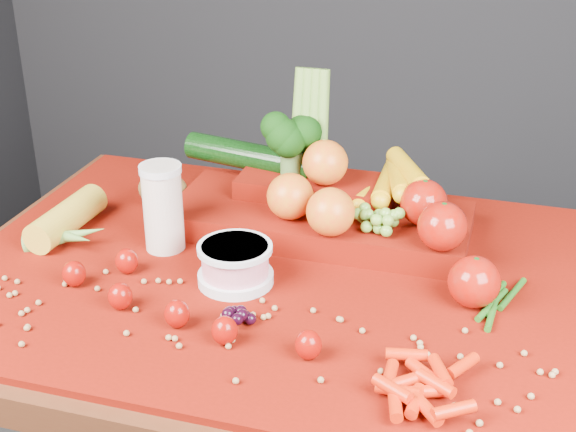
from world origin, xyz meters
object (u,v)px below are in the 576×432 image
(table, at_px, (285,325))
(milk_glass, at_px, (163,204))
(yogurt_bowl, at_px, (235,263))
(produce_mound, at_px, (332,201))

(table, distance_m, milk_glass, 0.29)
(milk_glass, distance_m, yogurt_bowl, 0.18)
(milk_glass, height_order, yogurt_bowl, milk_glass)
(milk_glass, bearing_deg, yogurt_bowl, -26.01)
(yogurt_bowl, bearing_deg, milk_glass, 153.99)
(produce_mound, bearing_deg, yogurt_bowl, -115.98)
(yogurt_bowl, bearing_deg, produce_mound, 64.02)
(produce_mound, bearing_deg, milk_glass, -152.06)
(yogurt_bowl, relative_size, produce_mound, 0.20)
(yogurt_bowl, xyz_separation_m, produce_mound, (0.10, 0.21, 0.03))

